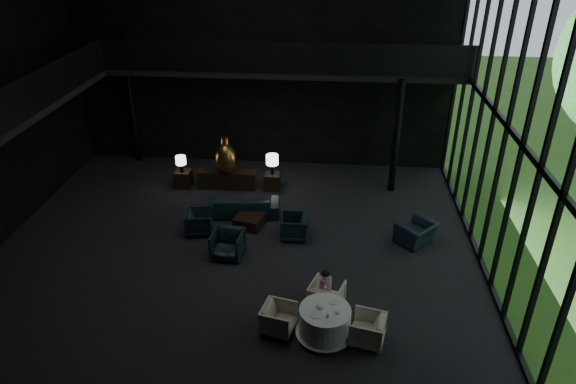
# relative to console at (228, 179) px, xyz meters

# --- Properties ---
(floor) EXTENTS (14.00, 12.00, 0.02)m
(floor) POSITION_rel_console_xyz_m (0.99, -3.65, -0.32)
(floor) COLOR black
(floor) RESTS_ON ground
(wall_back) EXTENTS (14.00, 0.04, 8.00)m
(wall_back) POSITION_rel_console_xyz_m (0.99, 2.35, 3.68)
(wall_back) COLOR black
(wall_back) RESTS_ON ground
(wall_front) EXTENTS (14.00, 0.04, 8.00)m
(wall_front) POSITION_rel_console_xyz_m (0.99, -9.65, 3.68)
(wall_front) COLOR black
(wall_front) RESTS_ON ground
(curtain_wall) EXTENTS (0.20, 12.00, 8.00)m
(curtain_wall) POSITION_rel_console_xyz_m (7.94, -3.65, 3.68)
(curtain_wall) COLOR black
(curtain_wall) RESTS_ON ground
(mezzanine_left) EXTENTS (2.00, 12.00, 0.25)m
(mezzanine_left) POSITION_rel_console_xyz_m (-5.01, -3.65, 3.68)
(mezzanine_left) COLOR black
(mezzanine_left) RESTS_ON wall_left
(mezzanine_back) EXTENTS (12.00, 2.00, 0.25)m
(mezzanine_back) POSITION_rel_console_xyz_m (1.99, 1.35, 3.68)
(mezzanine_back) COLOR black
(mezzanine_back) RESTS_ON wall_back
(railing_left) EXTENTS (0.06, 12.00, 1.00)m
(railing_left) POSITION_rel_console_xyz_m (-4.01, -3.65, 4.28)
(railing_left) COLOR black
(railing_left) RESTS_ON mezzanine_left
(railing_back) EXTENTS (12.00, 0.06, 1.00)m
(railing_back) POSITION_rel_console_xyz_m (1.99, 0.35, 4.28)
(railing_back) COLOR black
(railing_back) RESTS_ON mezzanine_back
(column_nw) EXTENTS (0.24, 0.24, 4.00)m
(column_nw) POSITION_rel_console_xyz_m (-4.01, 2.05, 1.68)
(column_nw) COLOR black
(column_nw) RESTS_ON floor
(column_ne) EXTENTS (0.24, 0.24, 4.00)m
(column_ne) POSITION_rel_console_xyz_m (5.79, 0.35, 1.68)
(column_ne) COLOR black
(column_ne) RESTS_ON floor
(console) EXTENTS (2.04, 0.46, 0.65)m
(console) POSITION_rel_console_xyz_m (0.00, 0.00, 0.00)
(console) COLOR black
(console) RESTS_ON floor
(bronze_urn) EXTENTS (0.71, 0.71, 1.33)m
(bronze_urn) POSITION_rel_console_xyz_m (0.00, -0.12, 0.89)
(bronze_urn) COLOR brown
(bronze_urn) RESTS_ON console
(side_table_left) EXTENTS (0.55, 0.55, 0.60)m
(side_table_left) POSITION_rel_console_xyz_m (-1.60, -0.02, -0.02)
(side_table_left) COLOR black
(side_table_left) RESTS_ON floor
(table_lamp_left) EXTENTS (0.36, 0.36, 0.61)m
(table_lamp_left) POSITION_rel_console_xyz_m (-1.60, -0.12, 0.72)
(table_lamp_left) COLOR black
(table_lamp_left) RESTS_ON side_table_left
(side_table_right) EXTENTS (0.53, 0.53, 0.59)m
(side_table_right) POSITION_rel_console_xyz_m (1.60, 0.06, -0.03)
(side_table_right) COLOR black
(side_table_right) RESTS_ON floor
(table_lamp_right) EXTENTS (0.43, 0.43, 0.72)m
(table_lamp_right) POSITION_rel_console_xyz_m (1.60, 0.06, 0.78)
(table_lamp_right) COLOR black
(table_lamp_right) RESTS_ON side_table_right
(sofa) EXTENTS (2.66, 0.99, 1.02)m
(sofa) POSITION_rel_console_xyz_m (0.86, -1.79, 0.18)
(sofa) COLOR black
(sofa) RESTS_ON floor
(lounge_armchair_west) EXTENTS (0.93, 0.97, 0.85)m
(lounge_armchair_west) POSITION_rel_console_xyz_m (-0.30, -2.99, 0.10)
(lounge_armchair_west) COLOR black
(lounge_armchair_west) RESTS_ON floor
(lounge_armchair_east) EXTENTS (0.78, 0.83, 0.84)m
(lounge_armchair_east) POSITION_rel_console_xyz_m (2.62, -3.01, 0.10)
(lounge_armchair_east) COLOR black
(lounge_armchair_east) RESTS_ON floor
(lounge_armchair_south) EXTENTS (1.03, 0.97, 0.97)m
(lounge_armchair_south) POSITION_rel_console_xyz_m (0.81, -4.15, 0.16)
(lounge_armchair_south) COLOR black
(lounge_armchair_south) RESTS_ON floor
(window_armchair) EXTENTS (1.16, 1.17, 0.87)m
(window_armchair) POSITION_rel_console_xyz_m (6.21, -2.98, 0.11)
(window_armchair) COLOR black
(window_armchair) RESTS_ON floor
(coffee_table) EXTENTS (1.00, 1.00, 0.36)m
(coffee_table) POSITION_rel_console_xyz_m (1.17, -2.48, -0.14)
(coffee_table) COLOR black
(coffee_table) RESTS_ON floor
(dining_table) EXTENTS (1.34, 1.34, 0.75)m
(dining_table) POSITION_rel_console_xyz_m (3.64, -7.06, 0.00)
(dining_table) COLOR white
(dining_table) RESTS_ON floor
(dining_chair_north) EXTENTS (0.98, 0.95, 0.81)m
(dining_chair_north) POSITION_rel_console_xyz_m (3.65, -6.09, 0.08)
(dining_chair_north) COLOR #ACA9A2
(dining_chair_north) RESTS_ON floor
(dining_chair_east) EXTENTS (0.84, 0.87, 0.76)m
(dining_chair_east) POSITION_rel_console_xyz_m (4.60, -7.17, 0.05)
(dining_chair_east) COLOR #AAA9A3
(dining_chair_east) RESTS_ON floor
(dining_chair_west) EXTENTS (0.81, 0.84, 0.73)m
(dining_chair_west) POSITION_rel_console_xyz_m (2.57, -6.99, 0.04)
(dining_chair_west) COLOR #A09A8E
(dining_chair_west) RESTS_ON floor
(child) EXTENTS (0.30, 0.30, 0.64)m
(child) POSITION_rel_console_xyz_m (3.62, -6.07, 0.44)
(child) COLOR #CE7885
(child) RESTS_ON dining_chair_north
(plate_a) EXTENTS (0.31, 0.31, 0.02)m
(plate_a) POSITION_rel_console_xyz_m (3.44, -7.26, 0.43)
(plate_a) COLOR white
(plate_a) RESTS_ON dining_table
(plate_b) EXTENTS (0.25, 0.25, 0.01)m
(plate_b) POSITION_rel_console_xyz_m (3.82, -6.80, 0.43)
(plate_b) COLOR white
(plate_b) RESTS_ON dining_table
(saucer) EXTENTS (0.15, 0.15, 0.01)m
(saucer) POSITION_rel_console_xyz_m (3.90, -7.15, 0.43)
(saucer) COLOR white
(saucer) RESTS_ON dining_table
(coffee_cup) EXTENTS (0.11, 0.11, 0.06)m
(coffee_cup) POSITION_rel_console_xyz_m (3.92, -7.17, 0.47)
(coffee_cup) COLOR white
(coffee_cup) RESTS_ON saucer
(cereal_bowl) EXTENTS (0.18, 0.18, 0.09)m
(cereal_bowl) POSITION_rel_console_xyz_m (3.51, -6.99, 0.47)
(cereal_bowl) COLOR white
(cereal_bowl) RESTS_ON dining_table
(cream_pot) EXTENTS (0.08, 0.08, 0.07)m
(cream_pot) POSITION_rel_console_xyz_m (3.69, -7.31, 0.46)
(cream_pot) COLOR #99999E
(cream_pot) RESTS_ON dining_table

